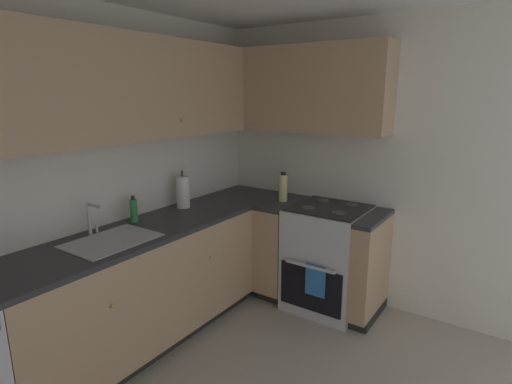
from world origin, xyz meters
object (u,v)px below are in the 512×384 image
at_px(soap_bottle, 134,210).
at_px(oil_bottle, 283,188).
at_px(paper_towel_roll, 183,192).
at_px(oven_range, 328,257).

xyz_separation_m(soap_bottle, oil_bottle, (1.16, -0.61, 0.04)).
bearing_deg(oil_bottle, paper_towel_roll, 137.95).
bearing_deg(oil_bottle, oven_range, -87.68).
distance_m(soap_bottle, oil_bottle, 1.31).
distance_m(oven_range, oil_bottle, 0.72).
height_order(oven_range, paper_towel_roll, paper_towel_roll).
bearing_deg(paper_towel_roll, soap_bottle, 177.72).
relative_size(soap_bottle, oil_bottle, 0.76).
bearing_deg(oven_range, soap_bottle, 137.84).
height_order(oven_range, oil_bottle, oil_bottle).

